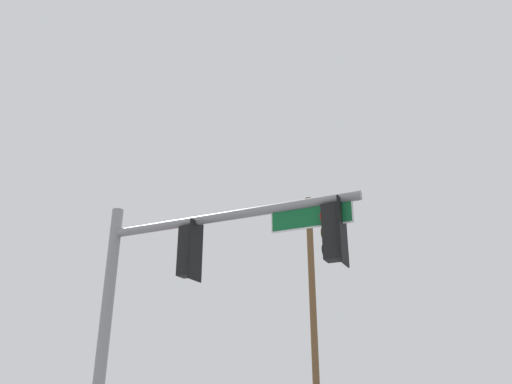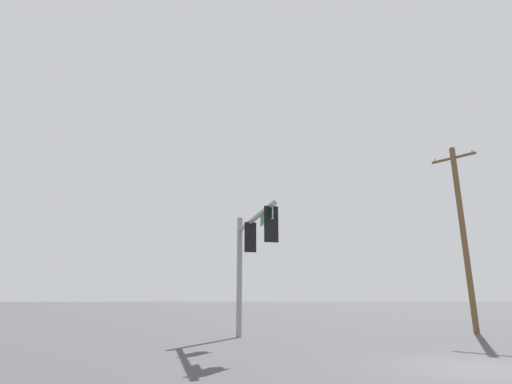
{
  "view_description": "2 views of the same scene",
  "coord_description": "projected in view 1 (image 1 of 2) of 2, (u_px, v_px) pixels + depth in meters",
  "views": [
    {
      "loc": [
        0.89,
        -13.26,
        1.41
      ],
      "look_at": [
        -5.79,
        -4.59,
        5.86
      ],
      "focal_mm": 35.0,
      "sensor_mm": 36.0,
      "label": 1
    },
    {
      "loc": [
        10.63,
        -5.93,
        1.73
      ],
      "look_at": [
        -6.95,
        -5.58,
        6.42
      ],
      "focal_mm": 28.0,
      "sensor_mm": 36.0,
      "label": 2
    }
  ],
  "objects": [
    {
      "name": "utility_pole",
      "position": [
        313.0,
        301.0,
        21.89
      ],
      "size": [
        1.86,
        1.71,
        10.07
      ],
      "color": "brown",
      "rests_on": "ground_plane"
    },
    {
      "name": "signal_pole_near",
      "position": [
        189.0,
        270.0,
        10.59
      ],
      "size": [
        5.9,
        1.61,
        5.55
      ],
      "color": "gray",
      "rests_on": "ground_plane"
    }
  ]
}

